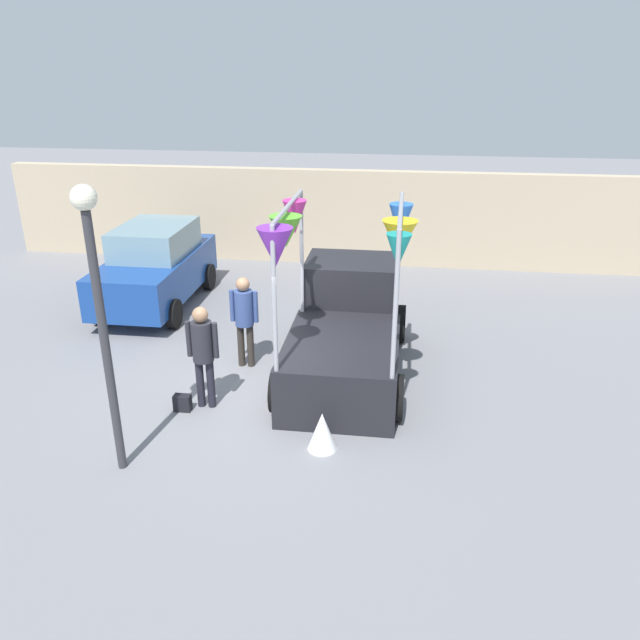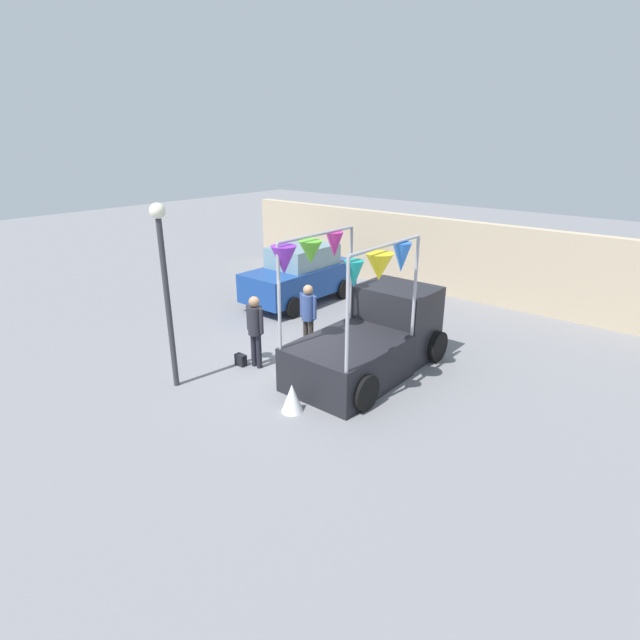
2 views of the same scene
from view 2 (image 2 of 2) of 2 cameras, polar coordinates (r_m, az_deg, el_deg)
name	(u,v)px [view 2 (image 2 of 2)]	position (r m, az deg, el deg)	size (l,w,h in m)	color
ground_plane	(301,367)	(12.04, -2.16, -5.37)	(60.00, 60.00, 0.00)	slate
vendor_truck	(374,333)	(11.70, 6.16, -1.50)	(2.40, 4.11, 3.28)	black
parked_car	(301,274)	(16.43, -2.22, 5.23)	(1.88, 4.00, 1.88)	navy
person_customer	(255,325)	(11.73, -7.43, -0.54)	(0.53, 0.34, 1.77)	black
person_vendor	(308,311)	(12.58, -1.36, 1.02)	(0.53, 0.34, 1.75)	#2D2823
handbag	(241,360)	(12.21, -9.04, -4.52)	(0.28, 0.16, 0.28)	black
street_lamp	(164,272)	(10.75, -17.38, 5.29)	(0.32, 0.32, 3.99)	#333338
brick_boundary_wall	(450,258)	(17.71, 14.67, 6.88)	(18.00, 0.36, 2.60)	tan
folded_kite_bundle_white	(292,398)	(10.09, -3.21, -8.88)	(0.44, 0.44, 0.60)	white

